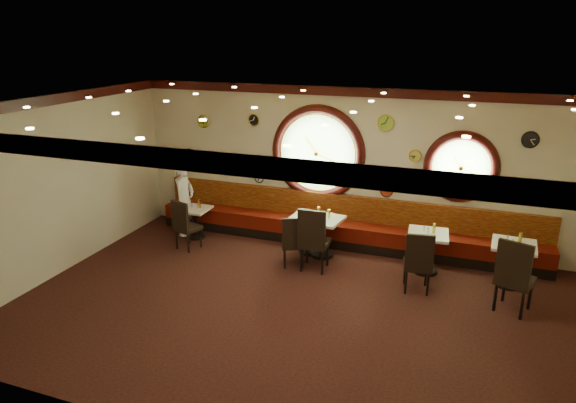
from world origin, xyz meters
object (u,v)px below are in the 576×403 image
(chair_d, at_px, (418,259))
(condiment_e_pepper, at_px, (513,242))
(condiment_b_bottle, at_px, (319,211))
(condiment_d_bottle, at_px, (434,228))
(chair_b, at_px, (293,239))
(condiment_c_pepper, at_px, (323,217))
(chair_a, at_px, (184,222))
(condiment_b_pepper, at_px, (308,214))
(condiment_d_pepper, at_px, (428,231))
(condiment_c_bottle, at_px, (329,214))
(table_d, at_px, (427,247))
(condiment_a_bottle, at_px, (200,204))
(table_b, at_px, (310,229))
(condiment_e_bottle, at_px, (520,237))
(chair_e, at_px, (514,272))
(condiment_d_salt, at_px, (424,228))
(waiter, at_px, (184,199))
(condiment_c_salt, at_px, (322,214))
(condiment_a_salt, at_px, (192,205))
(chair_c, at_px, (313,236))
(table_c, at_px, (323,232))
(condiment_e_salt, at_px, (508,238))
(table_a, at_px, (195,219))
(condiment_a_pepper, at_px, (197,206))
(table_e, at_px, (512,259))

(chair_d, bearing_deg, condiment_e_pepper, 17.13)
(condiment_b_bottle, xyz_separation_m, condiment_d_bottle, (2.21, -0.19, 0.00))
(chair_b, height_order, condiment_c_pepper, chair_b)
(chair_a, bearing_deg, condiment_b_pepper, 32.58)
(condiment_d_pepper, height_order, condiment_c_bottle, condiment_c_bottle)
(table_d, distance_m, condiment_a_bottle, 4.72)
(table_b, distance_m, condiment_e_bottle, 3.79)
(chair_e, height_order, condiment_d_salt, chair_e)
(condiment_c_bottle, bearing_deg, condiment_b_pepper, -175.44)
(condiment_d_pepper, height_order, waiter, waiter)
(condiment_e_pepper, bearing_deg, condiment_c_salt, 176.38)
(chair_d, relative_size, condiment_c_salt, 6.51)
(condiment_a_salt, bearing_deg, chair_c, -14.36)
(table_c, height_order, condiment_e_bottle, condiment_e_bottle)
(chair_c, distance_m, condiment_d_salt, 2.02)
(chair_e, bearing_deg, condiment_e_salt, 114.15)
(table_a, distance_m, chair_c, 2.94)
(condiment_c_salt, height_order, condiment_c_pepper, condiment_c_salt)
(condiment_c_pepper, relative_size, condiment_a_bottle, 0.56)
(chair_a, xyz_separation_m, condiment_d_salt, (4.59, 0.71, 0.22))
(table_c, xyz_separation_m, condiment_c_bottle, (0.11, 0.05, 0.38))
(condiment_c_salt, distance_m, condiment_e_bottle, 3.54)
(condiment_a_bottle, bearing_deg, chair_b, -17.19)
(chair_a, bearing_deg, condiment_d_bottle, 24.51)
(condiment_b_pepper, bearing_deg, table_a, -179.16)
(table_a, bearing_deg, chair_e, -9.63)
(chair_b, xyz_separation_m, condiment_e_salt, (3.66, 0.68, 0.27))
(table_a, distance_m, condiment_d_pepper, 4.81)
(chair_e, xyz_separation_m, condiment_d_bottle, (-1.30, 1.06, 0.16))
(condiment_c_salt, xyz_separation_m, condiment_d_pepper, (2.03, -0.15, -0.01))
(condiment_d_bottle, bearing_deg, chair_a, -172.19)
(condiment_c_pepper, bearing_deg, condiment_c_bottle, 43.43)
(table_b, height_order, condiment_b_bottle, condiment_b_bottle)
(condiment_c_bottle, bearing_deg, table_d, -2.95)
(chair_e, bearing_deg, table_c, -177.35)
(chair_c, distance_m, condiment_c_salt, 0.80)
(table_c, height_order, chair_a, chair_a)
(condiment_a_pepper, height_order, condiment_e_bottle, condiment_e_bottle)
(table_b, xyz_separation_m, condiment_b_pepper, (-0.03, -0.06, 0.33))
(table_e, bearing_deg, condiment_d_bottle, 176.27)
(condiment_c_salt, relative_size, condiment_b_bottle, 0.61)
(chair_e, height_order, condiment_d_pepper, chair_e)
(table_b, height_order, condiment_e_salt, condiment_e_salt)
(condiment_a_salt, bearing_deg, condiment_d_bottle, -0.53)
(table_d, distance_m, condiment_b_bottle, 2.17)
(condiment_c_salt, bearing_deg, condiment_e_pepper, -3.62)
(condiment_d_salt, bearing_deg, condiment_e_bottle, -1.48)
(chair_e, xyz_separation_m, condiment_e_pepper, (0.00, 0.93, 0.13))
(chair_d, bearing_deg, condiment_a_salt, 158.71)
(chair_d, bearing_deg, condiment_e_salt, 22.85)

